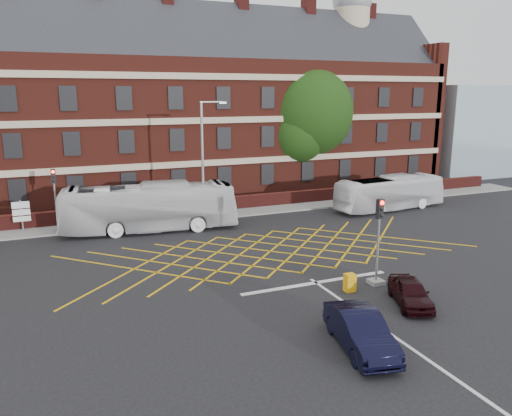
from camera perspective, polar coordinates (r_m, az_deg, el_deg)
name	(u,v)px	position (r m, az deg, el deg)	size (l,w,h in m)	color
ground	(285,261)	(28.06, 3.35, -6.12)	(120.00, 120.00, 0.00)	black
victorian_building	(184,108)	(47.34, -8.23, 11.24)	(51.00, 12.17, 20.40)	#551D15
boundary_wall	(213,205)	(39.56, -4.92, 0.35)	(56.00, 0.50, 1.10)	#4D1714
far_pavement	(217,214)	(38.75, -4.45, -0.66)	(60.00, 3.00, 0.12)	slate
glass_block	(468,130)	(64.15, 23.06, 8.24)	(14.00, 10.00, 10.00)	#99B2BF
box_junction_hatching	(270,251)	(29.78, 1.65, -4.95)	(11.50, 0.12, 0.02)	#CC990C
stop_line	(316,283)	(25.16, 6.88, -8.47)	(8.00, 0.30, 0.02)	silver
centre_line	(401,341)	(20.29, 16.23, -14.42)	(0.15, 14.00, 0.02)	silver
bus_left	(149,207)	(34.52, -12.10, 0.08)	(2.75, 11.75, 3.27)	silver
bus_right	(390,193)	(41.46, 15.06, 1.67)	(2.28, 9.75, 2.71)	silver
car_navy	(360,331)	(19.15, 11.85, -13.57)	(1.49, 4.27, 1.41)	black
car_maroon	(410,292)	(23.39, 17.23, -9.17)	(1.38, 3.44, 1.17)	black
deciduous_tree	(306,118)	(47.79, 5.71, 10.15)	(8.76, 8.76, 11.84)	black
traffic_light_near	(378,250)	(25.00, 13.74, -4.64)	(0.70, 0.70, 4.27)	slate
traffic_light_far	(56,206)	(36.10, -21.88, 0.19)	(0.70, 0.70, 4.27)	slate
street_lamp	(204,185)	(34.84, -5.95, 2.63)	(2.25, 1.00, 8.65)	slate
direction_signs	(21,213)	(36.88, -25.24, -0.48)	(1.10, 0.16, 2.20)	gray
utility_cabinet	(350,283)	(24.27, 10.66, -8.37)	(0.50, 0.41, 0.86)	#EBA20D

